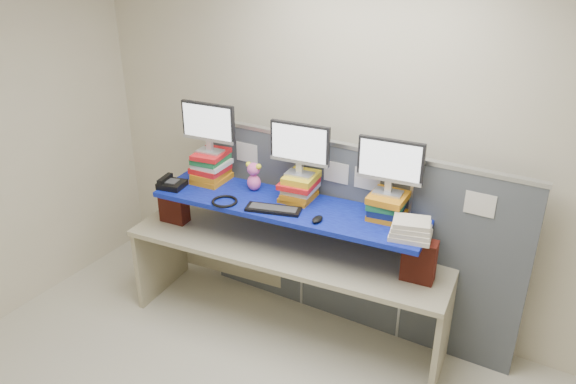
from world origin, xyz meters
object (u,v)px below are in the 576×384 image
Objects in this scene: monitor_center at (300,146)px; monitor_right at (390,163)px; desk at (288,261)px; blue_board at (288,206)px; desk_phone at (171,184)px; keyboard at (273,209)px; monitor_left at (208,125)px.

monitor_center is 0.67m from monitor_right.
desk is 1.15m from monitor_right.
blue_board is 0.83m from monitor_right.
monitor_right is at bearing 9.49° from blue_board.
monitor_center is (0.03, 0.12, 0.92)m from desk.
desk_phone is (-0.94, -0.20, 0.05)m from blue_board.
monitor_center reaches higher than monitor_right.
blue_board is 0.15m from keyboard.
monitor_center is (0.03, 0.12, 0.44)m from blue_board.
keyboard is at bearing -110.78° from blue_board.
monitor_right reaches higher than desk.
blue_board is 4.91× the size of keyboard.
monitor_left is (-0.74, 0.05, 0.97)m from desk.
desk is 11.54× the size of desk_phone.
desk_phone is at bearing -173.05° from blue_board.
keyboard is (-0.07, -0.26, -0.41)m from monitor_center.
monitor_right is (0.69, 0.18, 0.90)m from desk.
desk is at bearing 1.50° from desk_phone.
monitor_right is at bearing 9.49° from desk.
monitor_left is (-0.74, 0.05, 0.49)m from blue_board.
desk_phone is (-0.94, -0.20, 0.53)m from desk.
desk_phone is at bearing -171.97° from monitor_right.
keyboard is (-0.04, -0.14, 0.03)m from blue_board.
blue_board is 4.52× the size of monitor_left.
keyboard reaches higher than desk.
blue_board is 0.46m from monitor_center.
keyboard is at bearing -110.78° from desk.
monitor_left is 0.86m from keyboard.
desk is 0.48m from blue_board.
blue_board reaches higher than desk.
monitor_center is at bearing 7.83° from desk_phone.
monitor_right is at bearing -0.00° from monitor_left.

